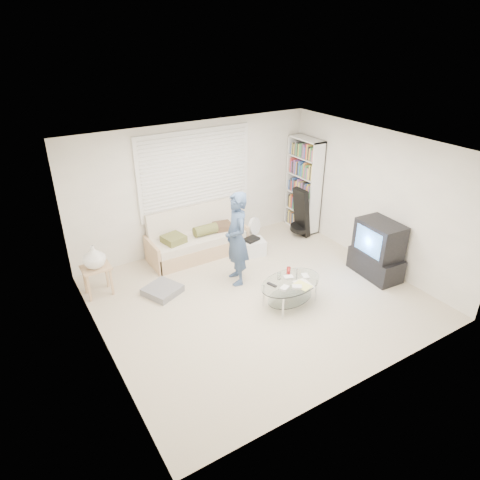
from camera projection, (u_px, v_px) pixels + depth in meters
ground at (258, 297)px, 7.12m from camera, size 5.00×5.00×0.00m
room_shell at (244, 197)px, 6.75m from camera, size 5.02×4.52×2.51m
window_blinds at (196, 173)px, 8.09m from camera, size 2.32×0.08×1.62m
futon_sofa at (197, 240)px, 8.31m from camera, size 1.91×0.77×0.93m
grey_floor_pillow at (162, 290)px, 7.20m from camera, size 0.70×0.70×0.12m
side_table at (94, 259)px, 6.91m from camera, size 0.46×0.37×0.91m
bookshelf at (304, 185)px, 9.10m from camera, size 0.32×0.84×2.00m
guitar_case at (301, 216)px, 8.96m from camera, size 0.38×0.39×1.05m
floor_fan at (254, 229)px, 8.68m from camera, size 0.37×0.25×0.60m
storage_bin at (251, 247)px, 8.38m from camera, size 0.57×0.46×0.36m
tv_unit at (378, 250)px, 7.55m from camera, size 0.58×0.98×1.03m
coffee_table at (291, 286)px, 6.82m from camera, size 1.19×0.86×0.53m
standing_person at (237, 239)px, 7.21m from camera, size 0.53×0.68×1.66m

